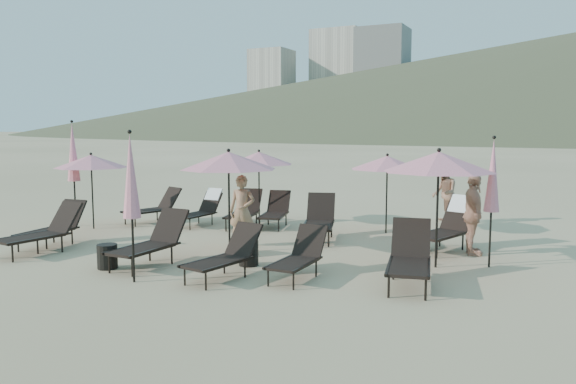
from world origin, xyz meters
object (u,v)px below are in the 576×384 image
at_px(umbrella_open_1, 229,161).
at_px(beachgoer_a, 242,211).
at_px(umbrella_open_2, 439,162).
at_px(beachgoer_c, 473,214).
at_px(side_table_1, 249,253).
at_px(umbrella_closed_2, 73,153).
at_px(lounger_11, 448,225).
at_px(umbrella_open_0, 91,161).
at_px(lounger_2, 151,241).
at_px(lounger_10, 319,219).
at_px(umbrella_closed_1, 493,176).
at_px(lounger_8, 244,210).
at_px(lounger_9, 275,211).
at_px(beachgoer_b, 444,193).
at_px(umbrella_open_3, 259,158).
at_px(lounger_1, 54,226).
at_px(side_table_0, 107,256).
at_px(lounger_5, 410,257).
at_px(lounger_3, 225,255).
at_px(lounger_7, 202,208).
at_px(umbrella_open_4, 387,163).
at_px(lounger_0, 42,231).
at_px(lounger_4, 299,256).
at_px(umbrella_closed_0, 131,177).

distance_m(umbrella_open_1, beachgoer_a, 1.32).
xyz_separation_m(umbrella_open_2, beachgoer_c, (0.46, 1.43, -1.15)).
bearing_deg(side_table_1, umbrella_closed_2, 164.48).
bearing_deg(umbrella_closed_2, lounger_11, 8.17).
bearing_deg(umbrella_open_0, lounger_2, -31.90).
height_order(lounger_10, umbrella_closed_1, umbrella_closed_1).
bearing_deg(lounger_8, lounger_9, 13.49).
bearing_deg(umbrella_closed_2, lounger_8, 24.43).
relative_size(beachgoer_b, beachgoer_c, 0.97).
xyz_separation_m(umbrella_open_0, umbrella_open_3, (3.57, 2.54, 0.04)).
bearing_deg(umbrella_open_2, umbrella_open_0, 178.42).
bearing_deg(lounger_8, lounger_2, -96.72).
bearing_deg(umbrella_open_1, lounger_1, -163.58).
distance_m(umbrella_open_2, side_table_0, 6.45).
bearing_deg(beachgoer_a, lounger_5, -33.78).
height_order(umbrella_open_2, beachgoer_c, umbrella_open_2).
xyz_separation_m(lounger_3, lounger_7, (-3.54, 4.40, 0.04)).
xyz_separation_m(lounger_1, lounger_2, (3.15, -0.48, 0.02)).
bearing_deg(umbrella_open_4, lounger_10, -129.27).
bearing_deg(side_table_0, umbrella_open_4, 57.54).
distance_m(umbrella_open_1, umbrella_closed_2, 5.56).
bearing_deg(lounger_10, lounger_3, -109.89).
bearing_deg(umbrella_open_0, lounger_7, 37.80).
distance_m(lounger_0, lounger_2, 2.78).
distance_m(lounger_5, umbrella_open_1, 4.38).
bearing_deg(umbrella_open_1, umbrella_open_3, 108.82).
distance_m(lounger_5, umbrella_closed_1, 2.49).
height_order(umbrella_open_1, umbrella_open_3, umbrella_open_1).
bearing_deg(umbrella_closed_2, lounger_4, -16.00).
relative_size(lounger_2, lounger_3, 1.08).
xyz_separation_m(lounger_8, umbrella_open_3, (0.16, 0.54, 1.37)).
bearing_deg(lounger_11, lounger_3, -107.84).
height_order(umbrella_closed_2, beachgoer_b, umbrella_closed_2).
relative_size(umbrella_open_2, umbrella_closed_0, 0.87).
bearing_deg(umbrella_closed_1, lounger_4, -141.67).
bearing_deg(lounger_3, umbrella_open_2, 47.68).
relative_size(umbrella_open_0, umbrella_closed_0, 0.77).
xyz_separation_m(lounger_5, umbrella_closed_0, (-4.28, -1.91, 1.33)).
xyz_separation_m(lounger_0, umbrella_open_3, (2.36, 5.18, 1.34)).
bearing_deg(beachgoer_b, lounger_10, -51.06).
distance_m(lounger_9, beachgoer_b, 4.73).
relative_size(lounger_5, umbrella_open_1, 0.85).
bearing_deg(umbrella_open_1, umbrella_open_2, 8.09).
bearing_deg(umbrella_open_3, lounger_1, -121.14).
bearing_deg(umbrella_closed_1, lounger_9, 159.17).
distance_m(lounger_0, umbrella_open_2, 8.23).
height_order(umbrella_closed_0, side_table_0, umbrella_closed_0).
bearing_deg(beachgoer_c, side_table_0, 108.29).
bearing_deg(lounger_1, umbrella_closed_0, -29.49).
distance_m(lounger_10, umbrella_closed_1, 4.28).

